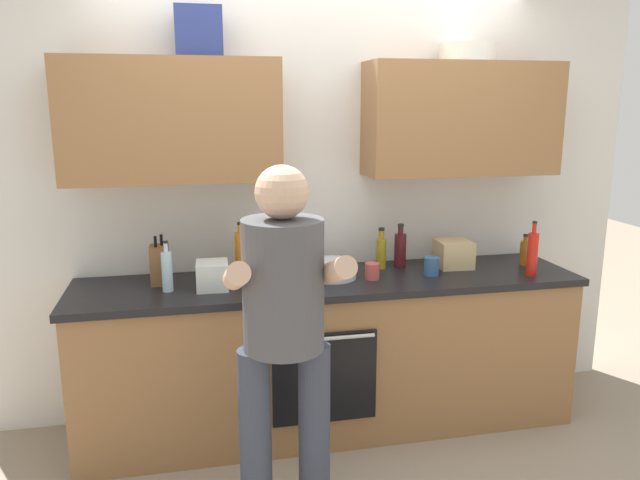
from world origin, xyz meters
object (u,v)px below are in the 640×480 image
Objects in this scene: bottle_water at (167,271)px; bottle_soda at (255,270)px; bottle_oil at (381,252)px; cup_tea at (431,266)px; cup_ceramic at (372,271)px; person_standing at (284,324)px; bottle_wine at (400,249)px; mixing_bowl at (332,270)px; grocery_bag_bread at (454,254)px; bottle_juice at (241,254)px; bottle_soy at (260,260)px; bottle_hotsauce at (532,253)px; grocery_bag_produce at (212,275)px; bottle_syrup at (525,252)px; knife_block at (160,265)px.

bottle_soda is (0.45, -0.05, -0.01)m from bottle_water.
bottle_oil is 0.32m from cup_tea.
cup_ceramic is (1.12, -0.01, -0.07)m from bottle_water.
person_standing is 6.18× the size of bottle_wine.
bottle_oil reaches higher than mixing_bowl.
cup_ceramic is 0.58m from grocery_bag_bread.
person_standing is 1.32m from bottle_wine.
person_standing is 0.99m from bottle_juice.
cup_tea reaches higher than mixing_bowl.
bottle_wine is 0.84× the size of bottle_juice.
cup_ceramic is 0.33× the size of mixing_bowl.
bottle_wine reaches higher than bottle_soda.
bottle_soy is at bearing 167.64° from cup_tea.
bottle_hotsauce is 1.15m from mixing_bowl.
grocery_bag_bread is at bearing 38.24° from person_standing.
person_standing reaches higher than grocery_bag_produce.
bottle_soy is 0.65m from cup_ceramic.
bottle_soda is at bearing 177.15° from bottle_hotsauce.
bottle_water reaches higher than bottle_soy.
mixing_bowl is 0.67m from grocery_bag_produce.
mixing_bowl is (0.39, -0.15, -0.04)m from bottle_soy.
cup_ceramic is at bearing 51.31° from person_standing.
bottle_juice is at bearing 164.01° from cup_ceramic.
bottle_juice reaches higher than bottle_soy.
bottle_soda is (-1.66, -0.13, 0.02)m from bottle_syrup.
cup_ceramic is at bearing -15.99° from bottle_juice.
person_standing is at bearing -115.64° from mixing_bowl.
bottle_soda is 2.60× the size of cup_ceramic.
grocery_bag_bread is (0.32, -0.07, -0.03)m from bottle_wine.
mixing_bowl is at bearing -162.37° from bottle_wine.
grocery_bag_produce is (-1.80, 0.13, -0.06)m from bottle_hotsauce.
bottle_hotsauce is 1.14× the size of mixing_bowl.
bottle_oil is at bearing 9.30° from bottle_water.
bottle_water is 1.25m from bottle_oil.
person_standing reaches higher than grocery_bag_bread.
bottle_syrup is 2.10× the size of cup_ceramic.
bottle_syrup reaches higher than grocery_bag_bread.
bottle_oil is 0.44m from grocery_bag_bread.
mixing_bowl is (-0.21, 0.07, 0.00)m from cup_ceramic.
bottle_soy is at bearing 176.61° from grocery_bag_bread.
cup_tea is at bearing -144.50° from grocery_bag_bread.
bottle_hotsauce is 1.41× the size of bottle_soy.
bottle_soy is at bearing 179.52° from bottle_oil.
bottle_syrup is at bearing 4.63° from bottle_soda.
grocery_bag_bread is at bearing 143.22° from bottle_hotsauce.
grocery_bag_bread is at bearing 5.66° from grocery_bag_produce.
knife_block is (-2.15, 0.07, 0.03)m from bottle_syrup.
bottle_soda is at bearing -164.05° from bottle_wine.
bottle_water is 1.14× the size of bottle_soda.
bottle_wine is 0.32m from grocery_bag_bread.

